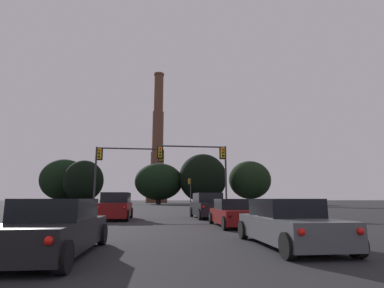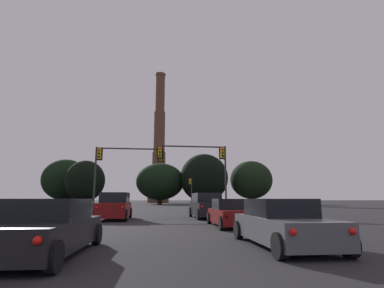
{
  "view_description": "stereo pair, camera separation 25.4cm",
  "coord_description": "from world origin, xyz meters",
  "px_view_note": "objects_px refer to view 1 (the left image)",
  "views": [
    {
      "loc": [
        -0.75,
        -0.46,
        1.42
      ],
      "look_at": [
        3.61,
        33.32,
        7.68
      ],
      "focal_mm": 28.0,
      "sensor_mm": 36.0,
      "label": 1
    },
    {
      "loc": [
        -0.5,
        -0.49,
        1.42
      ],
      "look_at": [
        3.61,
        33.32,
        7.68
      ],
      "focal_mm": 28.0,
      "sensor_mm": 36.0,
      "label": 2
    }
  ],
  "objects_px": {
    "traffic_light_overhead_right": "(203,161)",
    "traffic_light_far_right": "(190,188)",
    "sedan_right_lane_third": "(288,224)",
    "smokestack": "(157,150)",
    "suv_right_lane_front": "(208,206)",
    "sedan_left_lane_third": "(54,229)",
    "sedan_right_lane_second": "(233,213)",
    "traffic_light_overhead_left": "(119,162)",
    "suv_left_lane_front": "(116,207)"
  },
  "relations": [
    {
      "from": "sedan_right_lane_second",
      "to": "traffic_light_far_right",
      "type": "distance_m",
      "value": 44.86
    },
    {
      "from": "traffic_light_overhead_left",
      "to": "traffic_light_far_right",
      "type": "xyz_separation_m",
      "value": [
        10.77,
        30.43,
        -1.32
      ]
    },
    {
      "from": "suv_left_lane_front",
      "to": "sedan_right_lane_third",
      "type": "distance_m",
      "value": 14.46
    },
    {
      "from": "smokestack",
      "to": "traffic_light_overhead_left",
      "type": "bearing_deg",
      "value": -93.34
    },
    {
      "from": "suv_left_lane_front",
      "to": "traffic_light_overhead_right",
      "type": "height_order",
      "value": "traffic_light_overhead_right"
    },
    {
      "from": "suv_left_lane_front",
      "to": "suv_right_lane_front",
      "type": "distance_m",
      "value": 6.69
    },
    {
      "from": "sedan_right_lane_second",
      "to": "suv_right_lane_front",
      "type": "bearing_deg",
      "value": 92.77
    },
    {
      "from": "suv_left_lane_front",
      "to": "sedan_right_lane_second",
      "type": "height_order",
      "value": "suv_left_lane_front"
    },
    {
      "from": "suv_left_lane_front",
      "to": "traffic_light_overhead_left",
      "type": "distance_m",
      "value": 9.15
    },
    {
      "from": "traffic_light_overhead_right",
      "to": "smokestack",
      "type": "relative_size",
      "value": 0.14
    },
    {
      "from": "sedan_right_lane_second",
      "to": "sedan_right_lane_third",
      "type": "distance_m",
      "value": 6.75
    },
    {
      "from": "traffic_light_overhead_left",
      "to": "traffic_light_far_right",
      "type": "distance_m",
      "value": 32.31
    },
    {
      "from": "suv_right_lane_front",
      "to": "traffic_light_overhead_left",
      "type": "height_order",
      "value": "traffic_light_overhead_left"
    },
    {
      "from": "sedan_right_lane_third",
      "to": "sedan_left_lane_third",
      "type": "bearing_deg",
      "value": -172.8
    },
    {
      "from": "traffic_light_overhead_left",
      "to": "traffic_light_overhead_right",
      "type": "bearing_deg",
      "value": -7.39
    },
    {
      "from": "sedan_left_lane_third",
      "to": "traffic_light_overhead_right",
      "type": "xyz_separation_m",
      "value": [
        7.36,
        20.63,
        4.45
      ]
    },
    {
      "from": "sedan_left_lane_third",
      "to": "sedan_right_lane_second",
      "type": "relative_size",
      "value": 1.0
    },
    {
      "from": "sedan_left_lane_third",
      "to": "suv_right_lane_front",
      "type": "relative_size",
      "value": 0.96
    },
    {
      "from": "traffic_light_overhead_right",
      "to": "suv_left_lane_front",
      "type": "bearing_deg",
      "value": -136.37
    },
    {
      "from": "traffic_light_overhead_left",
      "to": "smokestack",
      "type": "distance_m",
      "value": 82.2
    },
    {
      "from": "sedan_left_lane_third",
      "to": "sedan_right_lane_third",
      "type": "xyz_separation_m",
      "value": [
        6.62,
        0.73,
        0.0
      ]
    },
    {
      "from": "suv_left_lane_front",
      "to": "sedan_right_lane_second",
      "type": "relative_size",
      "value": 1.03
    },
    {
      "from": "sedan_right_lane_third",
      "to": "traffic_light_far_right",
      "type": "relative_size",
      "value": 0.85
    },
    {
      "from": "sedan_left_lane_third",
      "to": "sedan_right_lane_third",
      "type": "distance_m",
      "value": 6.66
    },
    {
      "from": "sedan_right_lane_second",
      "to": "traffic_light_far_right",
      "type": "xyz_separation_m",
      "value": [
        3.13,
        44.65,
        3.0
      ]
    },
    {
      "from": "sedan_right_lane_second",
      "to": "traffic_light_overhead_left",
      "type": "height_order",
      "value": "traffic_light_overhead_left"
    },
    {
      "from": "sedan_right_lane_third",
      "to": "suv_left_lane_front",
      "type": "bearing_deg",
      "value": 118.33
    },
    {
      "from": "suv_left_lane_front",
      "to": "traffic_light_far_right",
      "type": "distance_m",
      "value": 39.92
    },
    {
      "from": "traffic_light_overhead_right",
      "to": "traffic_light_far_right",
      "type": "distance_m",
      "value": 31.64
    },
    {
      "from": "traffic_light_overhead_left",
      "to": "sedan_left_lane_third",
      "type": "bearing_deg",
      "value": -87.62
    },
    {
      "from": "suv_right_lane_front",
      "to": "traffic_light_far_right",
      "type": "height_order",
      "value": "traffic_light_far_right"
    },
    {
      "from": "sedan_right_lane_third",
      "to": "smokestack",
      "type": "bearing_deg",
      "value": 92.45
    },
    {
      "from": "traffic_light_far_right",
      "to": "smokestack",
      "type": "distance_m",
      "value": 53.11
    },
    {
      "from": "suv_left_lane_front",
      "to": "sedan_right_lane_third",
      "type": "xyz_separation_m",
      "value": [
        6.67,
        -12.83,
        -0.23
      ]
    },
    {
      "from": "traffic_light_far_right",
      "to": "traffic_light_overhead_right",
      "type": "bearing_deg",
      "value": -94.55
    },
    {
      "from": "suv_right_lane_front",
      "to": "traffic_light_overhead_right",
      "type": "height_order",
      "value": "traffic_light_overhead_right"
    },
    {
      "from": "sedan_left_lane_third",
      "to": "sedan_right_lane_third",
      "type": "bearing_deg",
      "value": 8.01
    },
    {
      "from": "suv_left_lane_front",
      "to": "sedan_left_lane_third",
      "type": "distance_m",
      "value": 13.56
    },
    {
      "from": "suv_left_lane_front",
      "to": "traffic_light_far_right",
      "type": "height_order",
      "value": "traffic_light_far_right"
    },
    {
      "from": "suv_left_lane_front",
      "to": "suv_right_lane_front",
      "type": "height_order",
      "value": "same"
    },
    {
      "from": "sedan_left_lane_third",
      "to": "traffic_light_far_right",
      "type": "height_order",
      "value": "traffic_light_far_right"
    },
    {
      "from": "sedan_left_lane_third",
      "to": "sedan_right_lane_second",
      "type": "bearing_deg",
      "value": 49.67
    },
    {
      "from": "traffic_light_overhead_left",
      "to": "suv_right_lane_front",
      "type": "bearing_deg",
      "value": -44.39
    },
    {
      "from": "smokestack",
      "to": "sedan_right_lane_second",
      "type": "bearing_deg",
      "value": -88.24
    },
    {
      "from": "traffic_light_overhead_left",
      "to": "traffic_light_overhead_right",
      "type": "xyz_separation_m",
      "value": [
        8.27,
        -1.07,
        0.13
      ]
    },
    {
      "from": "suv_left_lane_front",
      "to": "traffic_light_overhead_left",
      "type": "height_order",
      "value": "traffic_light_overhead_left"
    },
    {
      "from": "suv_right_lane_front",
      "to": "traffic_light_far_right",
      "type": "xyz_separation_m",
      "value": [
        3.27,
        37.78,
        2.77
      ]
    },
    {
      "from": "sedan_right_lane_third",
      "to": "smokestack",
      "type": "xyz_separation_m",
      "value": [
        -2.8,
        101.75,
        18.78
      ]
    },
    {
      "from": "sedan_right_lane_second",
      "to": "traffic_light_overhead_right",
      "type": "height_order",
      "value": "traffic_light_overhead_right"
    },
    {
      "from": "traffic_light_far_right",
      "to": "smokestack",
      "type": "height_order",
      "value": "smokestack"
    }
  ]
}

